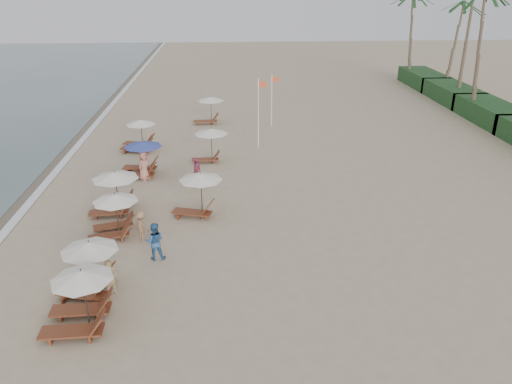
{
  "coord_description": "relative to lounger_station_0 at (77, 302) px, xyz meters",
  "views": [
    {
      "loc": [
        -0.55,
        -17.4,
        11.26
      ],
      "look_at": [
        1.0,
        5.41,
        1.3
      ],
      "focal_mm": 34.65,
      "sensor_mm": 36.0,
      "label": 1
    }
  ],
  "objects": [
    {
      "name": "beachgoer_far_b",
      "position": [
        0.37,
        13.71,
        -0.13
      ],
      "size": [
        0.99,
        1.04,
        1.79
      ],
      "primitive_type": "imported",
      "rotation": [
        0.0,
        0.0,
        0.9
      ],
      "color": "#B47261",
      "rests_on": "ground"
    },
    {
      "name": "wet_sand_band",
      "position": [
        -6.77,
        13.01,
        -1.02
      ],
      "size": [
        3.2,
        140.0,
        0.01
      ],
      "primitive_type": "cube",
      "color": "#6B5E4C",
      "rests_on": "ground"
    },
    {
      "name": "inland_station_2",
      "position": [
        3.96,
        26.07,
        0.33
      ],
      "size": [
        2.72,
        2.24,
        2.22
      ],
      "color": "brown",
      "rests_on": "ground"
    },
    {
      "name": "ground",
      "position": [
        5.73,
        3.01,
        -1.02
      ],
      "size": [
        160.0,
        160.0,
        0.0
      ],
      "primitive_type": "plane",
      "color": "tan",
      "rests_on": "ground"
    },
    {
      "name": "lounger_station_2",
      "position": [
        -0.13,
        6.75,
        0.04
      ],
      "size": [
        2.49,
        2.23,
        2.1
      ],
      "color": "brown",
      "rests_on": "ground"
    },
    {
      "name": "beachgoer_mid_a",
      "position": [
        2.09,
        4.43,
        -0.16
      ],
      "size": [
        0.86,
        0.68,
        1.71
      ],
      "primitive_type": "imported",
      "rotation": [
        0.0,
        0.0,
        3.18
      ],
      "color": "#2E588A",
      "rests_on": "ground"
    },
    {
      "name": "lounger_station_5",
      "position": [
        -0.86,
        19.46,
        -0.04
      ],
      "size": [
        2.66,
        2.53,
        2.21
      ],
      "color": "brown",
      "rests_on": "ground"
    },
    {
      "name": "beachgoer_near",
      "position": [
        0.74,
        1.85,
        -0.26
      ],
      "size": [
        0.66,
        0.64,
        1.52
      ],
      "primitive_type": "imported",
      "rotation": [
        0.0,
        0.0,
        0.72
      ],
      "color": "#A18457",
      "rests_on": "ground"
    },
    {
      "name": "lounger_station_0",
      "position": [
        0.0,
        0.0,
        0.0
      ],
      "size": [
        2.64,
        2.13,
        2.28
      ],
      "color": "brown",
      "rests_on": "ground"
    },
    {
      "name": "beachgoer_far_a",
      "position": [
        3.57,
        12.38,
        -0.11
      ],
      "size": [
        0.66,
        1.14,
        1.82
      ],
      "primitive_type": "imported",
      "rotation": [
        0.0,
        0.0,
        4.5
      ],
      "color": "#AF4664",
      "rests_on": "ground"
    },
    {
      "name": "lounger_station_1",
      "position": [
        -0.21,
        2.17,
        0.07
      ],
      "size": [
        2.55,
        2.27,
        2.16
      ],
      "color": "brown",
      "rests_on": "ground"
    },
    {
      "name": "inland_station_0",
      "position": [
        3.73,
        8.66,
        0.33
      ],
      "size": [
        2.76,
        2.24,
        2.22
      ],
      "color": "brown",
      "rests_on": "ground"
    },
    {
      "name": "lounger_station_4",
      "position": [
        0.01,
        14.52,
        0.04
      ],
      "size": [
        2.74,
        2.31,
        2.2
      ],
      "color": "brown",
      "rests_on": "ground"
    },
    {
      "name": "flag_pole_far",
      "position": [
        9.15,
        24.91,
        1.33
      ],
      "size": [
        0.6,
        0.08,
        4.23
      ],
      "color": "silver",
      "rests_on": "ground"
    },
    {
      "name": "beachgoer_mid_b",
      "position": [
        1.3,
        6.13,
        -0.27
      ],
      "size": [
        1.09,
        1.06,
        1.49
      ],
      "primitive_type": "imported",
      "rotation": [
        0.0,
        0.0,
        2.42
      ],
      "color": "#9D724F",
      "rests_on": "ground"
    },
    {
      "name": "lounger_station_3",
      "position": [
        -0.62,
        9.3,
        0.11
      ],
      "size": [
        2.7,
        2.38,
        2.23
      ],
      "color": "brown",
      "rests_on": "ground"
    },
    {
      "name": "inland_station_1",
      "position": [
        4.2,
        16.7,
        0.46
      ],
      "size": [
        2.51,
        2.24,
        2.22
      ],
      "color": "brown",
      "rests_on": "ground"
    },
    {
      "name": "flag_pole_near",
      "position": [
        7.68,
        19.59,
        1.68
      ],
      "size": [
        0.6,
        0.08,
        4.9
      ],
      "color": "silver",
      "rests_on": "ground"
    },
    {
      "name": "foam_line",
      "position": [
        -5.47,
        13.01,
        -1.01
      ],
      "size": [
        0.5,
        140.0,
        0.02
      ],
      "primitive_type": "cube",
      "color": "white",
      "rests_on": "ground"
    }
  ]
}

